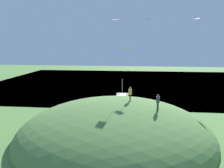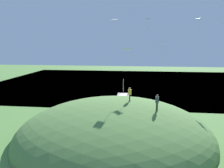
{
  "view_description": "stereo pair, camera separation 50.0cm",
  "coord_description": "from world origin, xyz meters",
  "px_view_note": "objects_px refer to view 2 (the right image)",
  "views": [
    {
      "loc": [
        33.78,
        0.36,
        10.93
      ],
      "look_at": [
        2.0,
        -3.23,
        5.4
      ],
      "focal_mm": 37.94,
      "sensor_mm": 36.0,
      "label": 1
    },
    {
      "loc": [
        33.72,
        0.86,
        10.93
      ],
      "look_at": [
        2.0,
        -3.23,
        5.4
      ],
      "focal_mm": 37.94,
      "sensor_mm": 36.0,
      "label": 2
    }
  ],
  "objects_px": {
    "boat_on_lake": "(123,99)",
    "kite_5": "(147,20)",
    "kite_7": "(114,20)",
    "person_with_child": "(157,100)",
    "person_on_hilltop": "(130,92)",
    "kite_6": "(128,49)",
    "kite_2": "(162,44)",
    "kite_1": "(198,19)"
  },
  "relations": [
    {
      "from": "person_on_hilltop",
      "to": "person_with_child",
      "type": "xyz_separation_m",
      "value": [
        2.61,
        3.17,
        -0.27
      ]
    },
    {
      "from": "boat_on_lake",
      "to": "kite_5",
      "type": "relative_size",
      "value": 3.69
    },
    {
      "from": "person_on_hilltop",
      "to": "kite_2",
      "type": "height_order",
      "value": "kite_2"
    },
    {
      "from": "person_on_hilltop",
      "to": "kite_7",
      "type": "height_order",
      "value": "kite_7"
    },
    {
      "from": "boat_on_lake",
      "to": "kite_5",
      "type": "distance_m",
      "value": 14.89
    },
    {
      "from": "kite_1",
      "to": "kite_2",
      "type": "xyz_separation_m",
      "value": [
        24.66,
        -8.46,
        -4.57
      ]
    },
    {
      "from": "person_with_child",
      "to": "kite_5",
      "type": "relative_size",
      "value": 0.81
    },
    {
      "from": "boat_on_lake",
      "to": "kite_1",
      "type": "height_order",
      "value": "kite_1"
    },
    {
      "from": "person_on_hilltop",
      "to": "boat_on_lake",
      "type": "bearing_deg",
      "value": 176.44
    },
    {
      "from": "kite_2",
      "to": "kite_7",
      "type": "bearing_deg",
      "value": -125.1
    },
    {
      "from": "boat_on_lake",
      "to": "person_with_child",
      "type": "xyz_separation_m",
      "value": [
        16.89,
        5.21,
        4.08
      ]
    },
    {
      "from": "kite_2",
      "to": "kite_6",
      "type": "relative_size",
      "value": 0.99
    },
    {
      "from": "kite_2",
      "to": "kite_7",
      "type": "xyz_separation_m",
      "value": [
        -3.43,
        -4.88,
        2.51
      ]
    },
    {
      "from": "kite_7",
      "to": "person_with_child",
      "type": "bearing_deg",
      "value": 85.6
    },
    {
      "from": "kite_7",
      "to": "person_on_hilltop",
      "type": "bearing_deg",
      "value": 143.59
    },
    {
      "from": "person_on_hilltop",
      "to": "kite_6",
      "type": "relative_size",
      "value": 0.94
    },
    {
      "from": "boat_on_lake",
      "to": "kite_5",
      "type": "xyz_separation_m",
      "value": [
        0.76,
        4.17,
        14.28
      ]
    },
    {
      "from": "kite_2",
      "to": "kite_7",
      "type": "height_order",
      "value": "kite_7"
    },
    {
      "from": "person_with_child",
      "to": "kite_7",
      "type": "distance_m",
      "value": 9.95
    },
    {
      "from": "boat_on_lake",
      "to": "kite_6",
      "type": "distance_m",
      "value": 14.46
    },
    {
      "from": "kite_6",
      "to": "person_with_child",
      "type": "bearing_deg",
      "value": 31.35
    },
    {
      "from": "person_on_hilltop",
      "to": "kite_5",
      "type": "relative_size",
      "value": 0.79
    },
    {
      "from": "person_with_child",
      "to": "kite_2",
      "type": "relative_size",
      "value": 0.98
    },
    {
      "from": "kite_1",
      "to": "kite_5",
      "type": "distance_m",
      "value": 11.04
    },
    {
      "from": "boat_on_lake",
      "to": "kite_1",
      "type": "relative_size",
      "value": 4.96
    },
    {
      "from": "person_on_hilltop",
      "to": "kite_6",
      "type": "distance_m",
      "value": 6.24
    },
    {
      "from": "kite_1",
      "to": "kite_2",
      "type": "distance_m",
      "value": 26.47
    },
    {
      "from": "kite_7",
      "to": "kite_2",
      "type": "bearing_deg",
      "value": 54.9
    },
    {
      "from": "person_on_hilltop",
      "to": "kite_6",
      "type": "height_order",
      "value": "kite_6"
    },
    {
      "from": "kite_2",
      "to": "kite_6",
      "type": "height_order",
      "value": "kite_2"
    },
    {
      "from": "person_on_hilltop",
      "to": "kite_1",
      "type": "bearing_deg",
      "value": 136.68
    },
    {
      "from": "person_with_child",
      "to": "boat_on_lake",
      "type": "bearing_deg",
      "value": 104.85
    },
    {
      "from": "boat_on_lake",
      "to": "person_with_child",
      "type": "distance_m",
      "value": 18.14
    },
    {
      "from": "kite_1",
      "to": "kite_6",
      "type": "height_order",
      "value": "kite_1"
    },
    {
      "from": "person_with_child",
      "to": "kite_2",
      "type": "bearing_deg",
      "value": -91.13
    },
    {
      "from": "kite_5",
      "to": "kite_7",
      "type": "relative_size",
      "value": 1.58
    },
    {
      "from": "boat_on_lake",
      "to": "kite_5",
      "type": "height_order",
      "value": "kite_5"
    },
    {
      "from": "kite_1",
      "to": "kite_5",
      "type": "bearing_deg",
      "value": -60.24
    },
    {
      "from": "kite_5",
      "to": "kite_7",
      "type": "height_order",
      "value": "kite_5"
    },
    {
      "from": "person_on_hilltop",
      "to": "kite_7",
      "type": "bearing_deg",
      "value": -48.11
    },
    {
      "from": "person_with_child",
      "to": "kite_5",
      "type": "xyz_separation_m",
      "value": [
        -16.13,
        -1.05,
        10.2
      ]
    },
    {
      "from": "boat_on_lake",
      "to": "kite_1",
      "type": "bearing_deg",
      "value": 107.28
    }
  ]
}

